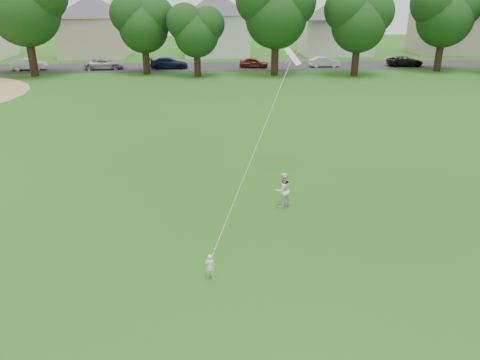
{
  "coord_description": "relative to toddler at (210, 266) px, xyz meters",
  "views": [
    {
      "loc": [
        -1.14,
        -12.93,
        8.47
      ],
      "look_at": [
        -0.16,
        2.0,
        2.3
      ],
      "focal_mm": 35.0,
      "sensor_mm": 36.0,
      "label": 1
    }
  ],
  "objects": [
    {
      "name": "street",
      "position": [
        1.26,
        42.47,
        -0.43
      ],
      "size": [
        90.0,
        7.0,
        0.01
      ],
      "primitive_type": "cube",
      "color": "#2D2D30",
      "rests_on": "ground"
    },
    {
      "name": "kite",
      "position": [
        1.99,
        4.67,
        2.65
      ],
      "size": [
        2.5,
        5.24,
        11.27
      ],
      "color": "silver",
      "rests_on": "ground"
    },
    {
      "name": "house_row",
      "position": [
        1.68,
        52.47,
        4.33
      ],
      "size": [
        77.88,
        13.91,
        9.65
      ],
      "color": "white",
      "rests_on": "ground"
    },
    {
      "name": "ground",
      "position": [
        1.26,
        0.47,
        -0.43
      ],
      "size": [
        160.0,
        160.0,
        0.0
      ],
      "primitive_type": "plane",
      "color": "#1D5212",
      "rests_on": "ground"
    },
    {
      "name": "toddler",
      "position": [
        0.0,
        0.0,
        0.0
      ],
      "size": [
        0.34,
        0.25,
        0.86
      ],
      "primitive_type": "imported",
      "rotation": [
        0.0,
        0.0,
        3.0
      ],
      "color": "white",
      "rests_on": "ground"
    },
    {
      "name": "parked_cars",
      "position": [
        -3.84,
        41.47,
        0.17
      ],
      "size": [
        55.08,
        2.42,
        1.27
      ],
      "color": "black",
      "rests_on": "ground"
    },
    {
      "name": "tree_row",
      "position": [
        2.01,
        36.99,
        5.84
      ],
      "size": [
        81.55,
        9.13,
        11.29
      ],
      "color": "black",
      "rests_on": "ground"
    },
    {
      "name": "older_boy",
      "position": [
        3.04,
        5.03,
        0.32
      ],
      "size": [
        0.9,
        0.83,
        1.5
      ],
      "primitive_type": "imported",
      "rotation": [
        0.0,
        0.0,
        3.6
      ],
      "color": "white",
      "rests_on": "ground"
    }
  ]
}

